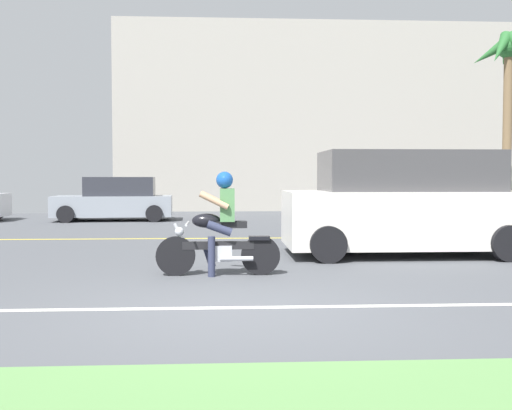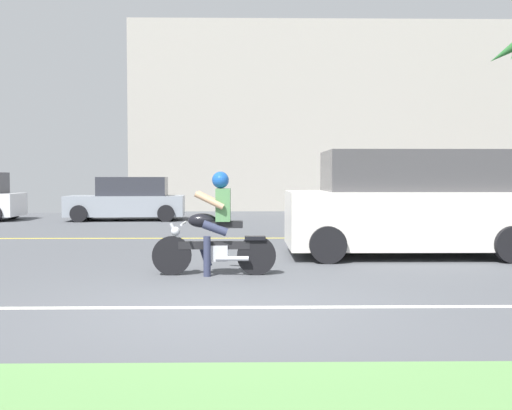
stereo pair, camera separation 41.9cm
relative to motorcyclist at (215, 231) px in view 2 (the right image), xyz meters
The scene contains 7 objects.
ground 1.04m from the motorcyclist, 74.42° to the left, with size 56.00×30.00×0.04m, color #4C4F54.
lane_line_near 2.36m from the motorcyclist, 84.63° to the right, with size 50.40×0.12×0.01m, color silver.
lane_line_far 5.45m from the motorcyclist, 87.76° to the left, with size 50.40×0.12×0.01m, color yellow.
motorcyclist is the anchor object (origin of this frame).
suv_nearby 4.10m from the motorcyclist, 31.71° to the left, with size 4.61×2.18×1.96m.
parked_car_1 12.08m from the motorcyclist, 107.26° to the left, with size 4.02×2.03×1.48m.
building_far 20.05m from the motorcyclist, 71.78° to the left, with size 21.58×4.00×8.25m, color #A8A399.
Camera 2 is at (0.26, -6.67, 1.47)m, focal length 41.83 mm.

